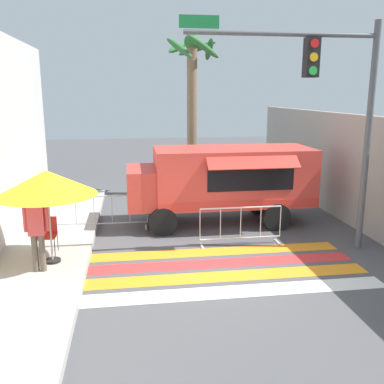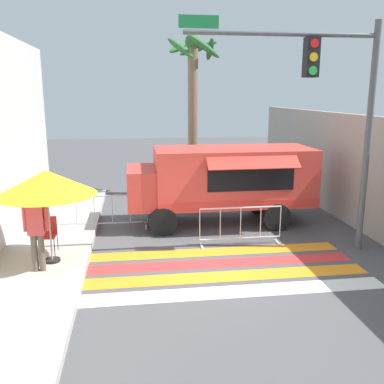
{
  "view_description": "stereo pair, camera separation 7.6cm",
  "coord_description": "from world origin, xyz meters",
  "px_view_note": "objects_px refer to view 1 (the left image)",
  "views": [
    {
      "loc": [
        -2.07,
        -9.12,
        3.95
      ],
      "look_at": [
        -0.4,
        2.3,
        1.29
      ],
      "focal_mm": 40.0,
      "sensor_mm": 36.0,
      "label": 1
    },
    {
      "loc": [
        -1.99,
        -9.13,
        3.95
      ],
      "look_at": [
        -0.4,
        2.3,
        1.29
      ],
      "focal_mm": 40.0,
      "sensor_mm": 36.0,
      "label": 2
    }
  ],
  "objects_px": {
    "traffic_signal_pole": "(333,95)",
    "barricade_side": "(112,212)",
    "vendor_person": "(37,227)",
    "barricade_front": "(241,226)",
    "folding_chair": "(47,232)",
    "patio_umbrella": "(47,183)",
    "palm_tree": "(192,91)",
    "food_truck": "(219,178)"
  },
  "relations": [
    {
      "from": "traffic_signal_pole",
      "to": "barricade_front",
      "type": "distance_m",
      "value": 4.0
    },
    {
      "from": "folding_chair",
      "to": "barricade_front",
      "type": "relative_size",
      "value": 0.39
    },
    {
      "from": "patio_umbrella",
      "to": "barricade_side",
      "type": "distance_m",
      "value": 3.44
    },
    {
      "from": "vendor_person",
      "to": "barricade_front",
      "type": "height_order",
      "value": "vendor_person"
    },
    {
      "from": "traffic_signal_pole",
      "to": "vendor_person",
      "type": "height_order",
      "value": "traffic_signal_pole"
    },
    {
      "from": "barricade_front",
      "to": "barricade_side",
      "type": "height_order",
      "value": "same"
    },
    {
      "from": "barricade_front",
      "to": "barricade_side",
      "type": "relative_size",
      "value": 1.05
    },
    {
      "from": "patio_umbrella",
      "to": "vendor_person",
      "type": "xyz_separation_m",
      "value": [
        -0.18,
        -0.49,
        -0.85
      ]
    },
    {
      "from": "food_truck",
      "to": "palm_tree",
      "type": "xyz_separation_m",
      "value": [
        -0.22,
        4.03,
        2.62
      ]
    },
    {
      "from": "folding_chair",
      "to": "palm_tree",
      "type": "height_order",
      "value": "palm_tree"
    },
    {
      "from": "folding_chair",
      "to": "patio_umbrella",
      "type": "bearing_deg",
      "value": -80.29
    },
    {
      "from": "food_truck",
      "to": "traffic_signal_pole",
      "type": "distance_m",
      "value": 4.25
    },
    {
      "from": "food_truck",
      "to": "vendor_person",
      "type": "distance_m",
      "value": 5.84
    },
    {
      "from": "barricade_front",
      "to": "palm_tree",
      "type": "bearing_deg",
      "value": 93.87
    },
    {
      "from": "traffic_signal_pole",
      "to": "folding_chair",
      "type": "height_order",
      "value": "traffic_signal_pole"
    },
    {
      "from": "patio_umbrella",
      "to": "palm_tree",
      "type": "height_order",
      "value": "palm_tree"
    },
    {
      "from": "folding_chair",
      "to": "vendor_person",
      "type": "relative_size",
      "value": 0.5
    },
    {
      "from": "folding_chair",
      "to": "barricade_side",
      "type": "relative_size",
      "value": 0.41
    },
    {
      "from": "folding_chair",
      "to": "barricade_side",
      "type": "height_order",
      "value": "folding_chair"
    },
    {
      "from": "food_truck",
      "to": "barricade_side",
      "type": "height_order",
      "value": "food_truck"
    },
    {
      "from": "traffic_signal_pole",
      "to": "patio_umbrella",
      "type": "height_order",
      "value": "traffic_signal_pole"
    },
    {
      "from": "food_truck",
      "to": "barricade_side",
      "type": "xyz_separation_m",
      "value": [
        -3.25,
        -0.15,
        -0.91
      ]
    },
    {
      "from": "folding_chair",
      "to": "barricade_front",
      "type": "distance_m",
      "value": 4.91
    },
    {
      "from": "patio_umbrella",
      "to": "barricade_front",
      "type": "relative_size",
      "value": 0.99
    },
    {
      "from": "barricade_front",
      "to": "barricade_side",
      "type": "xyz_separation_m",
      "value": [
        -3.43,
        1.85,
        -0.0
      ]
    },
    {
      "from": "patio_umbrella",
      "to": "vendor_person",
      "type": "relative_size",
      "value": 1.25
    },
    {
      "from": "patio_umbrella",
      "to": "vendor_person",
      "type": "bearing_deg",
      "value": -110.38
    },
    {
      "from": "traffic_signal_pole",
      "to": "barricade_front",
      "type": "relative_size",
      "value": 2.55
    },
    {
      "from": "food_truck",
      "to": "patio_umbrella",
      "type": "bearing_deg",
      "value": -146.47
    },
    {
      "from": "food_truck",
      "to": "palm_tree",
      "type": "bearing_deg",
      "value": 93.19
    },
    {
      "from": "barricade_front",
      "to": "folding_chair",
      "type": "bearing_deg",
      "value": -175.94
    },
    {
      "from": "food_truck",
      "to": "barricade_front",
      "type": "relative_size",
      "value": 2.52
    },
    {
      "from": "food_truck",
      "to": "vendor_person",
      "type": "xyz_separation_m",
      "value": [
        -4.68,
        -3.48,
        -0.24
      ]
    },
    {
      "from": "folding_chair",
      "to": "barricade_front",
      "type": "xyz_separation_m",
      "value": [
        4.9,
        0.35,
        -0.18
      ]
    },
    {
      "from": "traffic_signal_pole",
      "to": "barricade_front",
      "type": "xyz_separation_m",
      "value": [
        -2.03,
        0.64,
        -3.39
      ]
    },
    {
      "from": "patio_umbrella",
      "to": "barricade_side",
      "type": "bearing_deg",
      "value": 66.08
    },
    {
      "from": "traffic_signal_pole",
      "to": "barricade_side",
      "type": "relative_size",
      "value": 2.68
    },
    {
      "from": "vendor_person",
      "to": "palm_tree",
      "type": "xyz_separation_m",
      "value": [
        4.46,
        7.51,
        2.86
      ]
    },
    {
      "from": "traffic_signal_pole",
      "to": "folding_chair",
      "type": "relative_size",
      "value": 6.49
    },
    {
      "from": "vendor_person",
      "to": "traffic_signal_pole",
      "type": "bearing_deg",
      "value": 14.83
    },
    {
      "from": "food_truck",
      "to": "traffic_signal_pole",
      "type": "relative_size",
      "value": 0.99
    },
    {
      "from": "traffic_signal_pole",
      "to": "palm_tree",
      "type": "distance_m",
      "value": 7.11
    }
  ]
}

